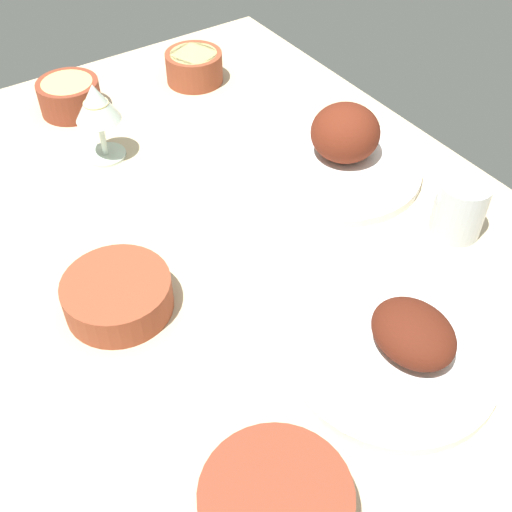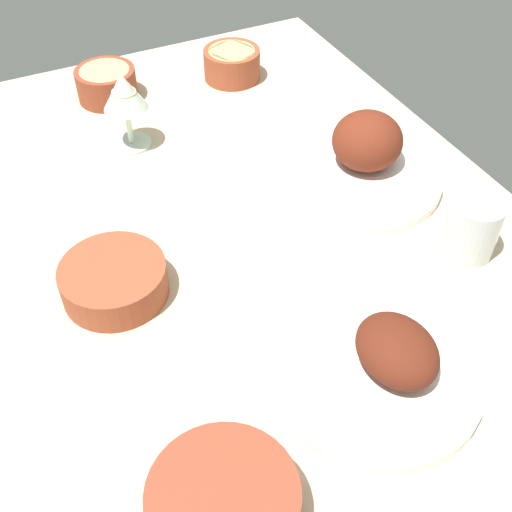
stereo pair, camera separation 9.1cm
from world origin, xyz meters
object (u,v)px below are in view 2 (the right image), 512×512
Objects in this scene: bowl_sauce at (114,279)px; wine_glass at (124,96)px; plate_near_viewer at (382,363)px; bowl_soup at (224,505)px; bowl_potatoes at (232,63)px; bowl_pasta at (106,83)px; plate_center_main at (361,159)px; water_tumbler at (472,228)px.

wine_glass reaches higher than bowl_sauce.
wine_glass reaches higher than plate_near_viewer.
plate_near_viewer is 1.82× the size of bowl_sauce.
bowl_soup is 91.27cm from bowl_potatoes.
plate_near_viewer is 1.71× the size of bowl_soup.
plate_near_viewer is 37.57cm from bowl_sauce.
wine_glass is at bearing -2.76° from bowl_pasta.
plate_center_main is 2.06× the size of wine_glass.
bowl_soup is (86.23, -13.10, 0.07)cm from bowl_pasta.
bowl_potatoes is at bearing 140.34° from bowl_sauce.
wine_glass reaches higher than bowl_potatoes.
plate_center_main reaches higher than bowl_pasta.
bowl_potatoes is 0.82× the size of wine_glass.
wine_glass is (13.77, -26.02, 6.64)cm from bowl_potatoes.
plate_center_main reaches higher than bowl_soup.
wine_glass is 1.53× the size of water_tumbler.
bowl_potatoes is at bearing 155.19° from bowl_soup.
wine_glass is (-60.83, -12.58, 7.83)cm from plate_near_viewer.
bowl_potatoes is (-74.60, 13.45, 1.19)cm from plate_near_viewer.
bowl_pasta is (-77.98, -11.75, 1.19)cm from plate_near_viewer.
bowl_soup is at bearing -24.81° from bowl_potatoes.
bowl_pasta and bowl_potatoes have the same top height.
water_tumbler is (61.68, 10.32, 1.29)cm from bowl_potatoes.
bowl_pasta is 52.39cm from bowl_sauce.
plate_near_viewer is at bearing 11.68° from wine_glass.
water_tumbler is at bearing 37.18° from wine_glass.
bowl_pasta is at bearing -143.82° from plate_center_main.
water_tumbler reaches higher than bowl_potatoes.
bowl_potatoes is at bearing -171.42° from plate_center_main.
plate_near_viewer is at bearing -61.48° from water_tumbler.
bowl_pasta is 0.74× the size of bowl_soup.
wine_glass is at bearing 169.93° from bowl_soup.
plate_near_viewer reaches higher than bowl_sauce.
plate_center_main is 23.01cm from water_tumbler.
bowl_pasta is at bearing -171.43° from plate_near_viewer.
bowl_soup is at bearing -71.63° from plate_near_viewer.
plate_near_viewer is at bearing -10.22° from bowl_potatoes.
plate_center_main is at bearing -168.90° from water_tumbler.
bowl_soup is at bearing -66.47° from water_tumbler.
plate_near_viewer is 2.31× the size of bowl_pasta.
wine_glass is (-25.36, -31.92, 6.54)cm from plate_center_main.
bowl_pasta reaches higher than bowl_sauce.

